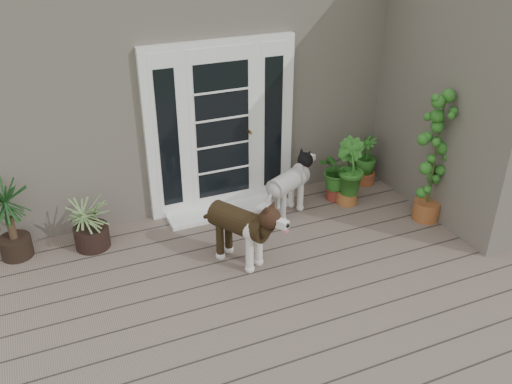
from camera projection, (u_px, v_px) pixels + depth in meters
name	position (u px, v px, depth m)	size (l,w,h in m)	color
deck	(317.00, 304.00, 5.56)	(6.20, 4.60, 0.12)	#6B5B4C
house_main	(187.00, 58.00, 8.29)	(7.40, 4.00, 3.10)	#665E54
house_wing	(488.00, 95.00, 6.74)	(1.60, 2.40, 3.10)	#665E54
door_unit	(221.00, 128.00, 6.73)	(1.90, 0.14, 2.15)	white
door_step	(229.00, 209.00, 7.07)	(1.60, 0.40, 0.05)	white
brindle_dog	(239.00, 232.00, 5.93)	(0.39, 0.91, 0.76)	#312312
white_dog	(288.00, 190.00, 6.87)	(0.34, 0.80, 0.67)	silver
spider_plant	(89.00, 220.00, 6.20)	(0.66, 0.66, 0.71)	#9FBA72
yucca	(9.00, 220.00, 5.97)	(0.66, 0.66, 0.96)	black
herb_a	(336.00, 177.00, 7.22)	(0.50, 0.50, 0.64)	#255C1A
herb_b	(348.00, 180.00, 7.11)	(0.45, 0.45, 0.67)	#1D5016
herb_c	(365.00, 165.00, 7.65)	(0.36, 0.36, 0.56)	#1F611B
sapling	(435.00, 156.00, 6.50)	(0.51, 0.51, 1.75)	#215D1A
clog_left	(247.00, 226.00, 6.68)	(0.13, 0.29, 0.09)	black
clog_right	(255.00, 225.00, 6.71)	(0.12, 0.26, 0.08)	black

